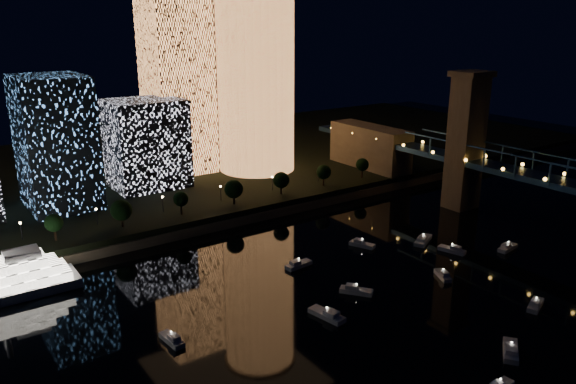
% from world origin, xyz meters
% --- Properties ---
extents(ground, '(520.00, 520.00, 0.00)m').
position_xyz_m(ground, '(0.00, 0.00, 0.00)').
color(ground, black).
rests_on(ground, ground).
extents(far_bank, '(420.00, 160.00, 5.00)m').
position_xyz_m(far_bank, '(0.00, 160.00, 2.50)').
color(far_bank, black).
rests_on(far_bank, ground).
extents(seawall, '(420.00, 6.00, 3.00)m').
position_xyz_m(seawall, '(0.00, 82.00, 1.50)').
color(seawall, '#6B5E4C').
rests_on(seawall, ground).
extents(tower_cylindrical, '(34.00, 34.00, 85.58)m').
position_xyz_m(tower_cylindrical, '(22.29, 124.84, 47.91)').
color(tower_cylindrical, '#F2944D').
rests_on(tower_cylindrical, far_bank).
extents(tower_rectangular, '(23.90, 23.90, 76.03)m').
position_xyz_m(tower_rectangular, '(-5.52, 141.38, 43.02)').
color(tower_rectangular, '#F2944D').
rests_on(tower_rectangular, far_bank).
extents(midrise_blocks, '(94.49, 31.42, 44.65)m').
position_xyz_m(midrise_blocks, '(-59.26, 123.59, 22.81)').
color(midrise_blocks, silver).
rests_on(midrise_blocks, far_bank).
extents(motorboats, '(113.91, 73.19, 2.78)m').
position_xyz_m(motorboats, '(-3.67, 12.58, 0.81)').
color(motorboats, silver).
rests_on(motorboats, ground).
extents(esplanade_trees, '(165.43, 6.71, 8.86)m').
position_xyz_m(esplanade_trees, '(-27.54, 88.00, 10.46)').
color(esplanade_trees, black).
rests_on(esplanade_trees, far_bank).
extents(street_lamps, '(132.70, 0.70, 5.65)m').
position_xyz_m(street_lamps, '(-34.00, 94.00, 9.02)').
color(street_lamps, black).
rests_on(street_lamps, far_bank).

